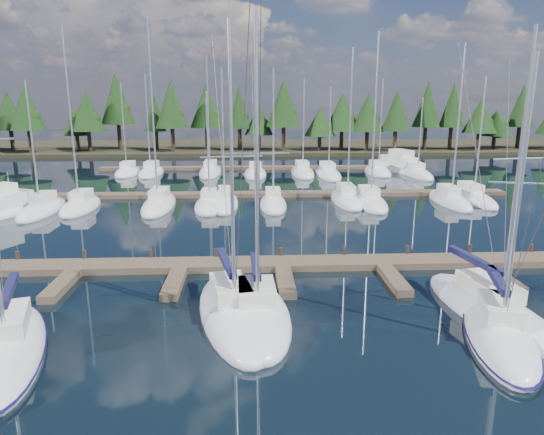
{
  "coord_description": "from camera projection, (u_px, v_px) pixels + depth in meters",
  "views": [
    {
      "loc": [
        -1.89,
        -9.65,
        9.86
      ],
      "look_at": [
        -0.39,
        22.0,
        2.09
      ],
      "focal_mm": 32.0,
      "sensor_mm": 36.0,
      "label": 1
    }
  ],
  "objects": [
    {
      "name": "back_docks",
      "position": [
        265.0,
        179.0,
        59.86
      ],
      "size": [
        50.0,
        21.8,
        0.4
      ],
      "color": "brown",
      "rests_on": "ground"
    },
    {
      "name": "main_dock",
      "position": [
        282.0,
        267.0,
        28.59
      ],
      "size": [
        44.0,
        6.13,
        0.9
      ],
      "color": "brown",
      "rests_on": "ground"
    },
    {
      "name": "ground",
      "position": [
        272.0,
        219.0,
        40.91
      ],
      "size": [
        260.0,
        260.0,
        0.0
      ],
      "primitive_type": "plane",
      "color": "black",
      "rests_on": "ground"
    },
    {
      "name": "back_sailboat_rows",
      "position": [
        272.0,
        185.0,
        55.26
      ],
      "size": [
        43.38,
        32.52,
        17.44
      ],
      "color": "silver",
      "rests_on": "ground"
    },
    {
      "name": "front_sailboat_4",
      "position": [
        499.0,
        335.0,
        20.18
      ],
      "size": [
        4.69,
        8.37,
        12.32
      ],
      "color": "silver",
      "rests_on": "ground"
    },
    {
      "name": "front_sailboat_2",
      "position": [
        233.0,
        314.0,
        22.2
      ],
      "size": [
        4.71,
        9.66,
        13.71
      ],
      "color": "silver",
      "rests_on": "ground"
    },
    {
      "name": "front_sailboat_1",
      "position": [
        10.0,
        349.0,
        19.05
      ],
      "size": [
        5.21,
        9.25,
        15.45
      ],
      "color": "silver",
      "rests_on": "ground"
    },
    {
      "name": "front_sailboat_5",
      "position": [
        493.0,
        312.0,
        22.4
      ],
      "size": [
        4.46,
        10.24,
        13.52
      ],
      "color": "silver",
      "rests_on": "ground"
    },
    {
      "name": "far_shore",
      "position": [
        258.0,
        147.0,
        99.04
      ],
      "size": [
        220.0,
        30.0,
        0.6
      ],
      "primitive_type": "cube",
      "color": "#2B2718",
      "rests_on": "ground"
    },
    {
      "name": "motor_yacht_right",
      "position": [
        398.0,
        167.0,
        68.12
      ],
      "size": [
        6.32,
        10.43,
        4.96
      ],
      "color": "silver",
      "rests_on": "ground"
    },
    {
      "name": "front_sailboat_3",
      "position": [
        257.0,
        317.0,
        21.87
      ],
      "size": [
        3.29,
        7.96,
        13.99
      ],
      "color": "silver",
      "rests_on": "ground"
    },
    {
      "name": "motor_yacht_left",
      "position": [
        3.0,
        209.0,
        42.19
      ],
      "size": [
        6.5,
        9.39,
        4.48
      ],
      "color": "silver",
      "rests_on": "ground"
    },
    {
      "name": "tree_line",
      "position": [
        264.0,
        113.0,
        87.87
      ],
      "size": [
        183.06,
        11.82,
        13.92
      ],
      "color": "black",
      "rests_on": "far_shore"
    }
  ]
}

